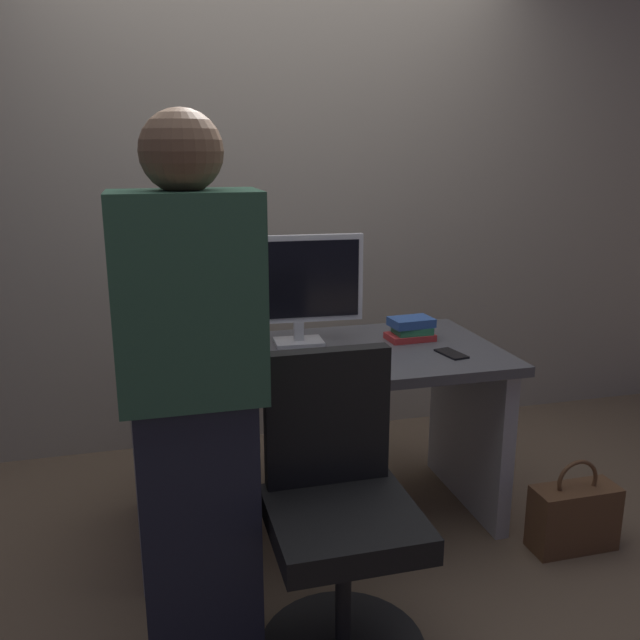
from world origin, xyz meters
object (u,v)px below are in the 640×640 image
(cell_phone, at_px, (451,354))
(person_at_desk, at_px, (194,402))
(mouse, at_px, (379,351))
(cup_by_monitor, at_px, (214,337))
(cup_near_keyboard, at_px, (202,359))
(book_stack, at_px, (411,329))
(keyboard, at_px, (305,360))
(desk, at_px, (317,406))
(monitor, at_px, (298,284))
(office_chair, at_px, (338,522))
(handbag, at_px, (574,516))

(cell_phone, bearing_deg, person_at_desk, -164.48)
(mouse, xyz_separation_m, cup_by_monitor, (-0.62, 0.27, 0.03))
(cup_near_keyboard, height_order, book_stack, cup_near_keyboard)
(keyboard, xyz_separation_m, cup_near_keyboard, (-0.39, -0.01, 0.04))
(book_stack, relative_size, cell_phone, 1.39)
(desk, relative_size, cell_phone, 10.40)
(person_at_desk, distance_m, keyboard, 0.72)
(book_stack, xyz_separation_m, cell_phone, (0.07, -0.24, -0.04))
(keyboard, distance_m, cell_phone, 0.59)
(mouse, bearing_deg, person_at_desk, -143.14)
(keyboard, bearing_deg, monitor, 82.47)
(mouse, bearing_deg, cell_phone, -14.14)
(cup_near_keyboard, relative_size, cup_by_monitor, 1.13)
(office_chair, relative_size, handbag, 2.49)
(book_stack, height_order, cell_phone, book_stack)
(keyboard, bearing_deg, book_stack, 20.63)
(person_at_desk, xyz_separation_m, keyboard, (0.46, 0.55, -0.09))
(mouse, distance_m, cup_near_keyboard, 0.70)
(keyboard, relative_size, mouse, 4.30)
(desk, bearing_deg, book_stack, 11.37)
(person_at_desk, relative_size, book_stack, 8.18)
(person_at_desk, xyz_separation_m, handbag, (1.45, 0.20, -0.70))
(book_stack, bearing_deg, cell_phone, -73.14)
(person_at_desk, xyz_separation_m, book_stack, (0.97, 0.74, -0.05))
(handbag, bearing_deg, cup_near_keyboard, 166.20)
(cup_near_keyboard, distance_m, cell_phone, 0.98)
(mouse, relative_size, book_stack, 0.50)
(office_chair, distance_m, handbag, 1.11)
(cup_by_monitor, bearing_deg, cup_near_keyboard, -104.06)
(mouse, relative_size, cup_near_keyboard, 1.02)
(office_chair, relative_size, cell_phone, 6.53)
(monitor, relative_size, book_stack, 2.70)
(desk, relative_size, cup_by_monitor, 17.24)
(keyboard, bearing_deg, cell_phone, -4.83)
(keyboard, bearing_deg, cup_by_monitor, 136.99)
(office_chair, distance_m, cup_by_monitor, 1.01)
(office_chair, relative_size, cup_by_monitor, 10.82)
(desk, height_order, cell_phone, cell_phone)
(cell_phone, relative_size, handbag, 0.38)
(keyboard, height_order, handbag, keyboard)
(monitor, height_order, cell_phone, monitor)
(cup_by_monitor, xyz_separation_m, book_stack, (0.83, -0.10, 0.00))
(cup_near_keyboard, bearing_deg, keyboard, 1.49)
(cup_by_monitor, xyz_separation_m, cell_phone, (0.90, -0.34, -0.04))
(person_at_desk, bearing_deg, cup_near_keyboard, 82.99)
(office_chair, bearing_deg, keyboard, 85.87)
(cell_phone, xyz_separation_m, handbag, (0.41, -0.30, -0.61))
(monitor, height_order, cup_by_monitor, monitor)
(person_at_desk, relative_size, handbag, 4.34)
(office_chair, xyz_separation_m, handbag, (1.04, 0.26, -0.29))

